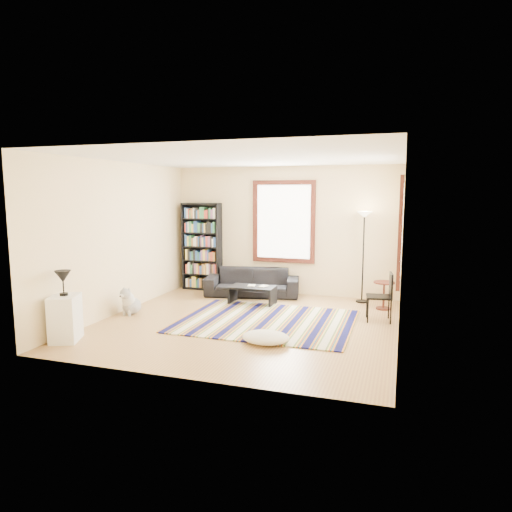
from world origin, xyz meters
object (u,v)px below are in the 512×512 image
(coffee_table, at_px, (253,295))
(folding_chair, at_px, (379,297))
(sofa, at_px, (252,282))
(floor_cushion, at_px, (266,337))
(side_table, at_px, (384,295))
(bookshelf, at_px, (202,247))
(dog, at_px, (132,300))
(floor_lamp, at_px, (363,257))
(white_cabinet, at_px, (65,318))

(coffee_table, height_order, folding_chair, folding_chair)
(sofa, height_order, folding_chair, folding_chair)
(floor_cushion, bearing_deg, side_table, 59.00)
(side_table, distance_m, folding_chair, 0.88)
(coffee_table, xyz_separation_m, floor_cushion, (0.96, -2.27, -0.09))
(side_table, bearing_deg, coffee_table, -171.90)
(sofa, height_order, bookshelf, bookshelf)
(bookshelf, relative_size, dog, 3.93)
(coffee_table, xyz_separation_m, dog, (-1.88, -1.43, 0.07))
(side_table, height_order, folding_chair, folding_chair)
(sofa, distance_m, bookshelf, 1.52)
(floor_lamp, bearing_deg, floor_cushion, -110.11)
(sofa, relative_size, floor_lamp, 1.08)
(side_table, bearing_deg, dog, -157.90)
(floor_cushion, height_order, white_cabinet, white_cabinet)
(coffee_table, relative_size, folding_chair, 1.05)
(folding_chair, bearing_deg, floor_lamp, 99.50)
(side_table, xyz_separation_m, folding_chair, (-0.05, -0.87, 0.16))
(sofa, height_order, coffee_table, sofa)
(floor_cushion, xyz_separation_m, white_cabinet, (-2.92, -0.82, 0.26))
(sofa, height_order, side_table, sofa)
(white_cabinet, bearing_deg, bookshelf, 61.63)
(floor_cushion, xyz_separation_m, floor_lamp, (1.13, 3.09, 0.84))
(side_table, relative_size, white_cabinet, 0.77)
(coffee_table, bearing_deg, white_cabinet, -122.42)
(floor_cushion, bearing_deg, white_cabinet, -164.39)
(floor_cushion, bearing_deg, bookshelf, 127.72)
(coffee_table, xyz_separation_m, white_cabinet, (-1.96, -3.08, 0.17))
(sofa, xyz_separation_m, floor_lamp, (2.34, 0.10, 0.64))
(bookshelf, distance_m, coffee_table, 2.02)
(coffee_table, relative_size, white_cabinet, 1.29)
(sofa, distance_m, floor_cushion, 3.23)
(dog, bearing_deg, bookshelf, 87.43)
(dog, bearing_deg, floor_lamp, 34.55)
(bookshelf, distance_m, folding_chair, 4.36)
(bookshelf, height_order, coffee_table, bookshelf)
(bookshelf, xyz_separation_m, folding_chair, (4.05, -1.50, -0.57))
(sofa, bearing_deg, floor_lamp, -8.57)
(bookshelf, height_order, white_cabinet, bookshelf)
(sofa, relative_size, side_table, 3.73)
(coffee_table, bearing_deg, folding_chair, -11.43)
(coffee_table, distance_m, side_table, 2.57)
(sofa, distance_m, dog, 2.71)
(floor_lamp, bearing_deg, side_table, -45.88)
(floor_cushion, height_order, folding_chair, folding_chair)
(coffee_table, distance_m, dog, 2.37)
(bookshelf, height_order, folding_chair, bookshelf)
(white_cabinet, xyz_separation_m, dog, (0.08, 1.65, -0.10))
(floor_cushion, xyz_separation_m, folding_chair, (1.53, 1.76, 0.34))
(floor_cushion, bearing_deg, folding_chair, 49.07)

